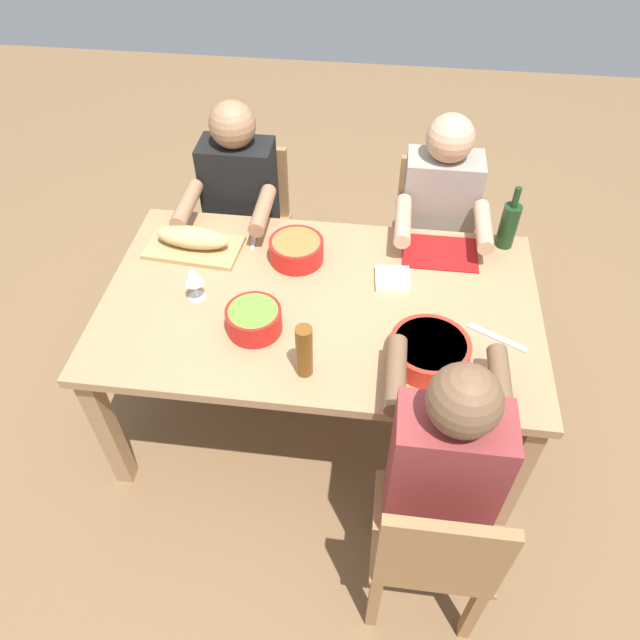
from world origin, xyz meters
The scene contains 20 objects.
ground_plane centered at (0.00, 0.00, 0.00)m, with size 8.00×8.00×0.00m, color brown.
dining_table centered at (0.00, 0.00, 0.66)m, with size 1.73×1.03×0.74m.
chair_near_right centered at (0.48, -0.84, 0.48)m, with size 0.40×0.40×0.85m.
diner_near_right centered at (0.48, -0.65, 0.70)m, with size 0.41×0.53×1.20m.
chair_far_left centered at (-0.48, 0.84, 0.48)m, with size 0.40×0.40×0.85m.
diner_far_left centered at (-0.48, 0.65, 0.70)m, with size 0.41×0.53×1.20m.
chair_far_right centered at (0.48, 0.84, 0.48)m, with size 0.40×0.40×0.85m.
diner_far_right centered at (0.48, 0.65, 0.70)m, with size 0.41×0.53×1.20m.
serving_bowl_fruit centered at (-0.13, 0.24, 0.79)m, with size 0.23×0.23×0.10m.
serving_bowl_salad centered at (-0.23, -0.18, 0.80)m, with size 0.21×0.21×0.10m.
serving_bowl_greens centered at (0.42, -0.25, 0.79)m, with size 0.29×0.29×0.09m.
cutting_board centered at (-0.58, 0.25, 0.75)m, with size 0.40×0.22×0.02m, color tan.
bread_loaf centered at (-0.58, 0.25, 0.81)m, with size 0.32×0.11×0.09m, color tan.
wine_bottle centered at (0.75, 0.45, 0.85)m, with size 0.08×0.08×0.29m.
beer_bottle centered at (-0.01, -0.36, 0.85)m, with size 0.06×0.06×0.22m, color brown.
wine_glass centered at (-0.49, -0.04, 0.86)m, with size 0.08×0.08×0.17m.
fork_far_left centered at (-0.34, 0.35, 0.74)m, with size 0.02×0.17×0.01m, color silver.
placemat_far_right centered at (0.48, 0.35, 0.74)m, with size 0.32×0.23×0.01m, color maroon.
carving_knife centered at (0.68, -0.12, 0.74)m, with size 0.23×0.02×0.01m, color silver.
napkin_stack centered at (0.28, 0.15, 0.75)m, with size 0.14×0.14×0.02m, color white.
Camera 1 is at (0.21, -1.69, 2.40)m, focal length 33.62 mm.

